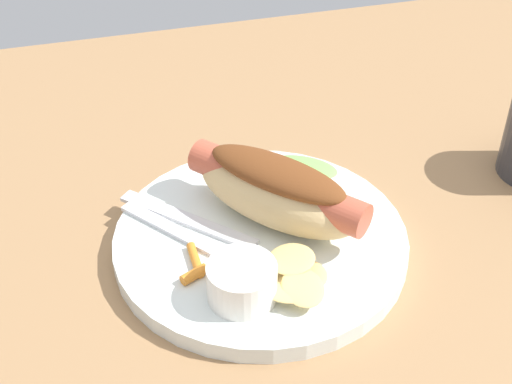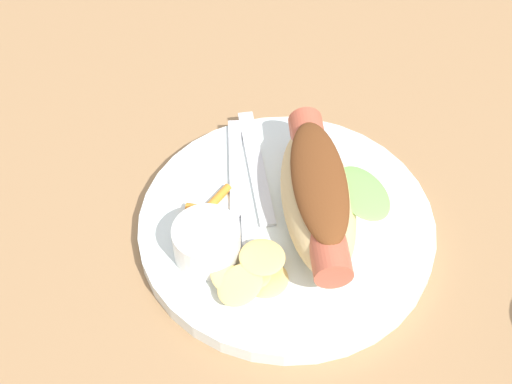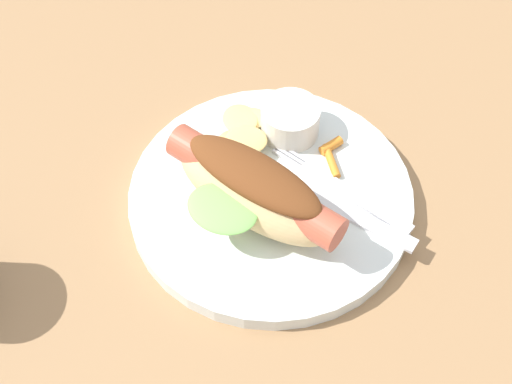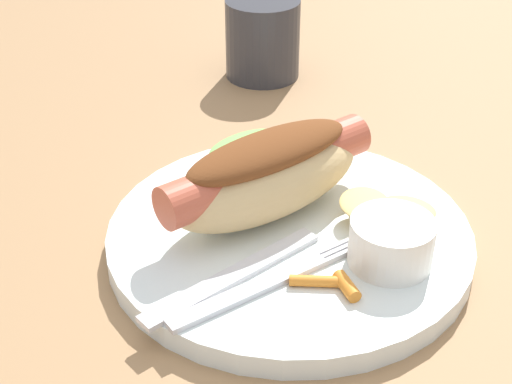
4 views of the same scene
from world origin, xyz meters
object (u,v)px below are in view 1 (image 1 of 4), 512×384
at_px(plate, 260,242).
at_px(sauce_ramekin, 242,282).
at_px(chips_pile, 297,278).
at_px(fork, 185,236).
at_px(carrot_garnish, 195,267).
at_px(knife, 188,220).
at_px(hot_dog, 277,190).

bearing_deg(plate, sauce_ramekin, -116.74).
distance_m(sauce_ramekin, chips_pile, 0.04).
relative_size(sauce_ramekin, fork, 0.45).
bearing_deg(carrot_garnish, plate, 24.18).
bearing_deg(plate, carrot_garnish, -155.82).
bearing_deg(plate, knife, 149.30).
bearing_deg(fork, knife, 125.20).
bearing_deg(hot_dog, carrot_garnish, -102.41).
bearing_deg(fork, sauce_ramekin, -17.57).
relative_size(fork, knife, 0.89).
distance_m(fork, chips_pile, 0.11).
distance_m(hot_dog, fork, 0.09).
bearing_deg(carrot_garnish, fork, 90.36).
height_order(hot_dog, carrot_garnish, hot_dog).
height_order(plate, chips_pile, chips_pile).
xyz_separation_m(plate, carrot_garnish, (-0.06, -0.03, 0.01)).
distance_m(hot_dog, carrot_garnish, 0.10).
bearing_deg(plate, fork, 168.77).
height_order(chips_pile, carrot_garnish, chips_pile).
distance_m(fork, knife, 0.02).
bearing_deg(chips_pile, carrot_garnish, 152.24).
relative_size(fork, chips_pile, 1.77).
bearing_deg(knife, fork, -61.16).
xyz_separation_m(fork, chips_pile, (0.07, -0.08, 0.01)).
distance_m(fork, carrot_garnish, 0.04).
height_order(fork, carrot_garnish, carrot_garnish).
height_order(plate, fork, fork).
xyz_separation_m(knife, chips_pile, (0.07, -0.10, 0.01)).
distance_m(plate, sauce_ramekin, 0.08).
xyz_separation_m(plate, sauce_ramekin, (-0.03, -0.07, 0.02)).
distance_m(sauce_ramekin, carrot_garnish, 0.05).
distance_m(hot_dog, sauce_ramekin, 0.10).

